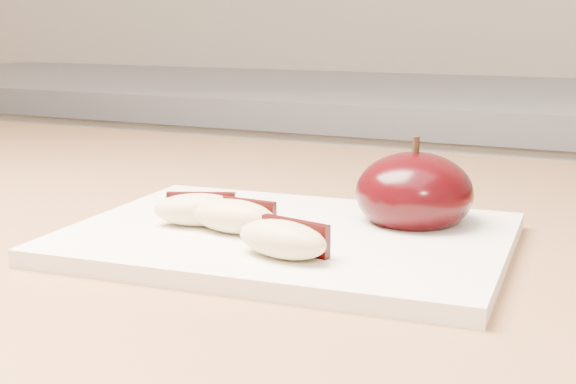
% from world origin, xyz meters
% --- Properties ---
extents(back_cabinet, '(2.40, 0.62, 0.94)m').
position_xyz_m(back_cabinet, '(0.00, 1.20, 0.47)').
color(back_cabinet, silver).
rests_on(back_cabinet, ground).
extents(cutting_board, '(0.29, 0.23, 0.01)m').
position_xyz_m(cutting_board, '(0.06, 0.41, 0.91)').
color(cutting_board, white).
rests_on(cutting_board, island_counter).
extents(apple_half, '(0.10, 0.10, 0.07)m').
position_xyz_m(apple_half, '(0.12, 0.47, 0.93)').
color(apple_half, black).
rests_on(apple_half, cutting_board).
extents(apple_wedge_a, '(0.06, 0.05, 0.02)m').
position_xyz_m(apple_wedge_a, '(-0.00, 0.40, 0.92)').
color(apple_wedge_a, '#DAC28A').
rests_on(apple_wedge_a, cutting_board).
extents(apple_wedge_b, '(0.06, 0.03, 0.02)m').
position_xyz_m(apple_wedge_b, '(0.03, 0.39, 0.92)').
color(apple_wedge_b, '#DAC28A').
rests_on(apple_wedge_b, cutting_board).
extents(apple_wedge_c, '(0.06, 0.04, 0.02)m').
position_xyz_m(apple_wedge_c, '(0.08, 0.36, 0.92)').
color(apple_wedge_c, '#DAC28A').
rests_on(apple_wedge_c, cutting_board).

